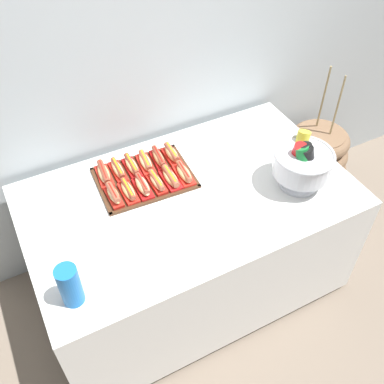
# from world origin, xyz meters

# --- Properties ---
(ground_plane) EXTENTS (10.00, 10.00, 0.00)m
(ground_plane) POSITION_xyz_m (0.00, 0.00, 0.00)
(ground_plane) COLOR #7A6B5B
(back_wall) EXTENTS (6.00, 0.10, 2.60)m
(back_wall) POSITION_xyz_m (0.00, 0.58, 1.30)
(back_wall) COLOR #B2BCC1
(back_wall) RESTS_ON ground_plane
(buffet_table) EXTENTS (1.63, 0.97, 0.76)m
(buffet_table) POSITION_xyz_m (0.00, 0.00, 0.40)
(buffet_table) COLOR white
(buffet_table) RESTS_ON ground_plane
(floor_vase) EXTENTS (0.47, 0.47, 1.03)m
(floor_vase) POSITION_xyz_m (1.11, 0.28, 0.27)
(floor_vase) COLOR brown
(floor_vase) RESTS_ON ground_plane
(serving_tray) EXTENTS (0.50, 0.39, 0.01)m
(serving_tray) POSITION_xyz_m (-0.15, 0.21, 0.76)
(serving_tray) COLOR #472B19
(serving_tray) RESTS_ON buffet_table
(hot_dog_0) EXTENTS (0.06, 0.15, 0.06)m
(hot_dog_0) POSITION_xyz_m (-0.34, 0.13, 0.80)
(hot_dog_0) COLOR red
(hot_dog_0) RESTS_ON serving_tray
(hot_dog_1) EXTENTS (0.07, 0.16, 0.06)m
(hot_dog_1) POSITION_xyz_m (-0.27, 0.13, 0.79)
(hot_dog_1) COLOR red
(hot_dog_1) RESTS_ON serving_tray
(hot_dog_2) EXTENTS (0.07, 0.17, 0.06)m
(hot_dog_2) POSITION_xyz_m (-0.19, 0.13, 0.80)
(hot_dog_2) COLOR #B21414
(hot_dog_2) RESTS_ON serving_tray
(hot_dog_3) EXTENTS (0.06, 0.15, 0.06)m
(hot_dog_3) POSITION_xyz_m (-0.12, 0.12, 0.79)
(hot_dog_3) COLOR red
(hot_dog_3) RESTS_ON serving_tray
(hot_dog_4) EXTENTS (0.07, 0.17, 0.06)m
(hot_dog_4) POSITION_xyz_m (-0.04, 0.12, 0.79)
(hot_dog_4) COLOR red
(hot_dog_4) RESTS_ON serving_tray
(hot_dog_5) EXTENTS (0.08, 0.17, 0.06)m
(hot_dog_5) POSITION_xyz_m (0.03, 0.11, 0.79)
(hot_dog_5) COLOR red
(hot_dog_5) RESTS_ON serving_tray
(hot_dog_6) EXTENTS (0.08, 0.18, 0.06)m
(hot_dog_6) POSITION_xyz_m (-0.33, 0.30, 0.80)
(hot_dog_6) COLOR red
(hot_dog_6) RESTS_ON serving_tray
(hot_dog_7) EXTENTS (0.06, 0.18, 0.06)m
(hot_dog_7) POSITION_xyz_m (-0.26, 0.29, 0.79)
(hot_dog_7) COLOR red
(hot_dog_7) RESTS_ON serving_tray
(hot_dog_8) EXTENTS (0.06, 0.17, 0.06)m
(hot_dog_8) POSITION_xyz_m (-0.18, 0.29, 0.79)
(hot_dog_8) COLOR #B21414
(hot_dog_8) RESTS_ON serving_tray
(hot_dog_9) EXTENTS (0.08, 0.18, 0.06)m
(hot_dog_9) POSITION_xyz_m (-0.11, 0.29, 0.79)
(hot_dog_9) COLOR red
(hot_dog_9) RESTS_ON serving_tray
(hot_dog_10) EXTENTS (0.07, 0.18, 0.06)m
(hot_dog_10) POSITION_xyz_m (-0.04, 0.28, 0.80)
(hot_dog_10) COLOR #B21414
(hot_dog_10) RESTS_ON serving_tray
(hot_dog_11) EXTENTS (0.07, 0.16, 0.06)m
(hot_dog_11) POSITION_xyz_m (0.04, 0.28, 0.80)
(hot_dog_11) COLOR red
(hot_dog_11) RESTS_ON serving_tray
(punch_bowl) EXTENTS (0.30, 0.30, 0.26)m
(punch_bowl) POSITION_xyz_m (0.53, -0.19, 0.91)
(punch_bowl) COLOR silver
(punch_bowl) RESTS_ON buffet_table
(cup_stack) EXTENTS (0.09, 0.09, 0.20)m
(cup_stack) POSITION_xyz_m (-0.68, -0.32, 0.86)
(cup_stack) COLOR blue
(cup_stack) RESTS_ON buffet_table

